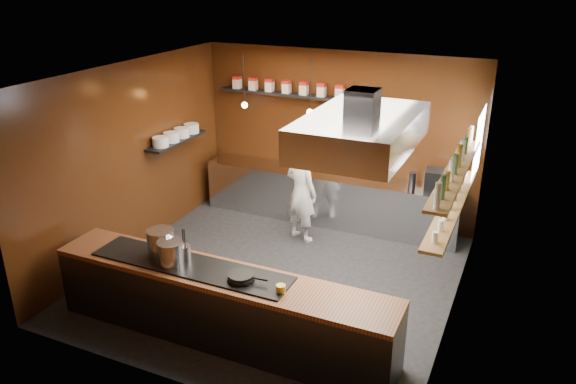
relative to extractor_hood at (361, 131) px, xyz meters
The scene contains 26 objects.
floor 2.85m from the extractor_hood, 162.90° to the left, with size 5.00×5.00×0.00m, color black.
back_wall 3.33m from the extractor_hood, 114.15° to the left, with size 5.00×5.00×0.00m, color black.
left_wall 3.95m from the extractor_hood, behind, with size 5.00×5.00×0.00m, color black.
right_wall 1.62m from the extractor_hood, 18.43° to the left, with size 5.00×5.00×0.00m, color #4D472B.
ceiling 1.45m from the extractor_hood, 162.90° to the left, with size 5.00×5.00×0.00m, color silver.
window_pane 2.47m from the extractor_hood, 61.29° to the left, with size 1.00×1.00×0.00m, color white.
prep_counter 3.54m from the extractor_hood, 116.83° to the left, with size 4.60×0.65×0.90m, color silver.
pass_counter 2.70m from the extractor_hood, 137.38° to the right, with size 4.40×0.72×0.94m.
tin_shelf 3.54m from the extractor_hood, 128.56° to the left, with size 2.60×0.26×0.04m, color black.
plate_shelf 4.02m from the extractor_hood, 158.96° to the left, with size 0.30×1.40×0.04m, color black.
bottle_shelf_upper 1.38m from the extractor_hood, 33.94° to the left, with size 0.26×2.80×0.04m, color brown.
bottle_shelf_lower 1.64m from the extractor_hood, 33.94° to the left, with size 0.26×2.80×0.04m, color brown.
extractor_hood is the anchor object (origin of this frame).
pendant_left 3.44m from the extractor_hood, 142.13° to the left, with size 0.10×0.10×0.95m.
pendant_right 2.60m from the extractor_hood, 125.54° to the left, with size 0.10×0.10×0.95m.
storage_tins 3.44m from the extractor_hood, 126.60° to the left, with size 2.43×0.13×0.22m.
plate_stacks 3.99m from the extractor_hood, 158.96° to the left, with size 0.26×1.16×0.16m.
bottles 1.33m from the extractor_hood, 33.94° to the left, with size 0.06×2.66×0.24m.
wine_glasses 1.59m from the extractor_hood, 33.94° to the left, with size 0.07×2.37×0.13m.
stockpot_large 2.82m from the extractor_hood, 152.86° to the right, with size 0.34×0.34×0.33m, color silver.
stockpot_small 2.70m from the extractor_hood, 146.48° to the right, with size 0.32×0.32×0.30m, color #B3B5BA.
utensil_crock 2.60m from the extractor_hood, 148.49° to the right, with size 0.15×0.15×0.19m, color silver.
frying_pan 2.20m from the extractor_hood, 127.39° to the right, with size 0.49×0.32×0.08m.
butter_jar 2.05m from the extractor_hood, 109.19° to the right, with size 0.11×0.11×0.10m, color yellow.
espresso_machine 2.93m from the extractor_hood, 77.51° to the left, with size 0.37×0.35×0.37m, color black.
chef 2.82m from the extractor_hood, 130.72° to the left, with size 0.61×0.40×1.68m, color white.
Camera 1 is at (3.14, -6.55, 4.32)m, focal length 35.00 mm.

